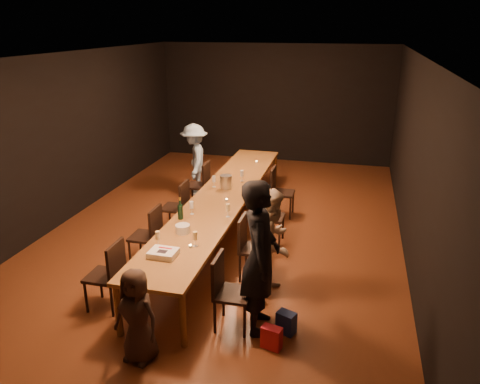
% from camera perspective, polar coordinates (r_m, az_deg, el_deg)
% --- Properties ---
extents(ground, '(10.00, 10.00, 0.00)m').
position_cam_1_polar(ground, '(8.12, -2.21, -5.42)').
color(ground, '#431F10').
rests_on(ground, ground).
extents(room_shell, '(6.04, 10.04, 3.02)m').
position_cam_1_polar(room_shell, '(7.47, -2.43, 9.12)').
color(room_shell, black).
rests_on(room_shell, ground).
extents(table, '(0.90, 6.00, 0.75)m').
position_cam_1_polar(table, '(7.85, -2.28, -0.79)').
color(table, brown).
rests_on(table, ground).
extents(chair_right_0, '(0.42, 0.42, 0.93)m').
position_cam_1_polar(chair_right_0, '(5.67, -0.80, -12.19)').
color(chair_right_0, black).
rests_on(chair_right_0, ground).
extents(chair_right_1, '(0.42, 0.42, 0.93)m').
position_cam_1_polar(chair_right_1, '(6.68, 1.87, -6.87)').
color(chair_right_1, black).
rests_on(chair_right_1, ground).
extents(chair_right_2, '(0.42, 0.42, 0.93)m').
position_cam_1_polar(chair_right_2, '(7.75, 3.79, -2.97)').
color(chair_right_2, black).
rests_on(chair_right_2, ground).
extents(chair_right_3, '(0.42, 0.42, 0.93)m').
position_cam_1_polar(chair_right_3, '(8.86, 5.22, -0.03)').
color(chair_right_3, black).
rests_on(chair_right_3, ground).
extents(chair_left_0, '(0.42, 0.42, 0.93)m').
position_cam_1_polar(chair_left_0, '(6.27, -16.22, -9.68)').
color(chair_left_0, black).
rests_on(chair_left_0, ground).
extents(chair_left_1, '(0.42, 0.42, 0.93)m').
position_cam_1_polar(chair_left_1, '(7.20, -11.52, -5.23)').
color(chair_left_1, black).
rests_on(chair_left_1, ground).
extents(chair_left_2, '(0.42, 0.42, 0.93)m').
position_cam_1_polar(chair_left_2, '(8.20, -7.97, -1.81)').
color(chair_left_2, black).
rests_on(chair_left_2, ground).
extents(chair_left_3, '(0.42, 0.42, 0.93)m').
position_cam_1_polar(chair_left_3, '(9.25, -5.22, 0.86)').
color(chair_left_3, black).
rests_on(chair_left_3, ground).
extents(woman_birthday, '(0.56, 0.75, 1.88)m').
position_cam_1_polar(woman_birthday, '(5.43, 2.46, -7.95)').
color(woman_birthday, black).
rests_on(woman_birthday, ground).
extents(woman_tan, '(0.72, 0.84, 1.50)m').
position_cam_1_polar(woman_tan, '(6.21, 3.94, -6.20)').
color(woman_tan, beige).
rests_on(woman_tan, ground).
extents(man_blue, '(0.87, 1.12, 1.52)m').
position_cam_1_polar(man_blue, '(9.90, -5.56, 3.93)').
color(man_blue, '#84A7CC').
rests_on(man_blue, ground).
extents(child, '(0.59, 0.45, 1.09)m').
position_cam_1_polar(child, '(5.26, -12.47, -14.53)').
color(child, '#39281F').
rests_on(child, ground).
extents(gift_bag_red, '(0.25, 0.18, 0.27)m').
position_cam_1_polar(gift_bag_red, '(5.53, 3.87, -17.29)').
color(gift_bag_red, red).
rests_on(gift_bag_red, ground).
extents(gift_bag_blue, '(0.25, 0.21, 0.27)m').
position_cam_1_polar(gift_bag_blue, '(5.78, 5.65, -15.55)').
color(gift_bag_blue, '#223C93').
rests_on(gift_bag_blue, ground).
extents(birthday_cake, '(0.35, 0.28, 0.08)m').
position_cam_1_polar(birthday_cake, '(5.92, -9.33, -7.38)').
color(birthday_cake, white).
rests_on(birthday_cake, table).
extents(plate_stack, '(0.23, 0.23, 0.11)m').
position_cam_1_polar(plate_stack, '(6.50, -7.00, -4.47)').
color(plate_stack, silver).
rests_on(plate_stack, table).
extents(champagne_bottle, '(0.10, 0.10, 0.33)m').
position_cam_1_polar(champagne_bottle, '(6.91, -7.31, -1.99)').
color(champagne_bottle, black).
rests_on(champagne_bottle, table).
extents(ice_bucket, '(0.22, 0.22, 0.23)m').
position_cam_1_polar(ice_bucket, '(8.15, -1.73, 1.26)').
color(ice_bucket, '#BABBBF').
rests_on(ice_bucket, table).
extents(wineglass_0, '(0.06, 0.06, 0.21)m').
position_cam_1_polar(wineglass_0, '(6.16, -9.99, -5.62)').
color(wineglass_0, beige).
rests_on(wineglass_0, table).
extents(wineglass_1, '(0.06, 0.06, 0.21)m').
position_cam_1_polar(wineglass_1, '(6.08, -5.48, -5.72)').
color(wineglass_1, beige).
rests_on(wineglass_1, table).
extents(wineglass_2, '(0.06, 0.06, 0.21)m').
position_cam_1_polar(wineglass_2, '(7.08, -5.91, -1.93)').
color(wineglass_2, silver).
rests_on(wineglass_2, table).
extents(wineglass_3, '(0.06, 0.06, 0.21)m').
position_cam_1_polar(wineglass_3, '(6.95, -1.49, -2.26)').
color(wineglass_3, beige).
rests_on(wineglass_3, table).
extents(wineglass_4, '(0.06, 0.06, 0.21)m').
position_cam_1_polar(wineglass_4, '(8.22, -3.19, 1.29)').
color(wineglass_4, silver).
rests_on(wineglass_4, table).
extents(wineglass_5, '(0.06, 0.06, 0.21)m').
position_cam_1_polar(wineglass_5, '(8.51, 0.24, 1.99)').
color(wineglass_5, silver).
rests_on(wineglass_5, table).
extents(tealight_near, '(0.05, 0.05, 0.03)m').
position_cam_1_polar(tealight_near, '(6.10, -6.07, -6.59)').
color(tealight_near, '#B2B7B2').
rests_on(tealight_near, table).
extents(tealight_mid, '(0.05, 0.05, 0.03)m').
position_cam_1_polar(tealight_mid, '(7.60, -1.65, -0.98)').
color(tealight_mid, '#B2B7B2').
rests_on(tealight_mid, table).
extents(tealight_far, '(0.05, 0.05, 0.03)m').
position_cam_1_polar(tealight_far, '(9.70, 2.03, 3.70)').
color(tealight_far, '#B2B7B2').
rests_on(tealight_far, table).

